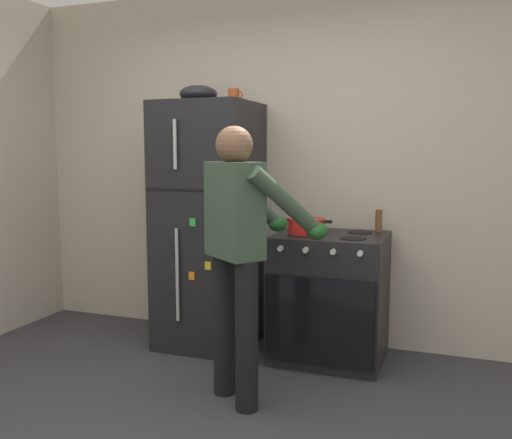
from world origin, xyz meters
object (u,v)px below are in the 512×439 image
Objects in this scene: red_pot at (307,226)px; person_cook at (241,239)px; pepper_mill at (379,221)px; stove_range at (329,297)px; refrigerator at (210,225)px; coffee_mug at (234,95)px; mixing_bowl at (198,94)px.

person_cook is at bearing -102.83° from red_pot.
person_cook is 1.22m from pepper_mill.
person_cook is at bearing -112.29° from stove_range.
stove_range is at bearing -0.62° from refrigerator.
refrigerator is 5.11× the size of red_pot.
mixing_bowl is at bearing -169.22° from coffee_mug.
mixing_bowl is (-1.00, 0.01, 1.44)m from stove_range.
coffee_mug is (-0.58, 0.10, 0.92)m from red_pot.
refrigerator is 1.24m from pepper_mill.
mixing_bowl reaches higher than pepper_mill.
coffee_mug is at bearing 10.78° from mixing_bowl.
coffee_mug is (-0.40, 0.89, 0.90)m from person_cook.
stove_range is at bearing 67.71° from person_cook.
refrigerator is 0.77m from red_pot.
coffee_mug is at bearing 175.34° from stove_range.
stove_range is 2.51× the size of red_pot.
stove_range is 0.64m from pepper_mill.
pepper_mill is (0.30, 0.21, 0.53)m from stove_range.
red_pot is at bearing -151.48° from pepper_mill.
refrigerator is 2.03× the size of stove_range.
stove_range is at bearing -4.66° from coffee_mug.
stove_range is at bearing -0.59° from mixing_bowl.
coffee_mug is 0.40× the size of mixing_bowl.
red_pot is at bearing -3.40° from mixing_bowl.
red_pot is 1.28× the size of mixing_bowl.
coffee_mug reaches higher than person_cook.
person_cook is at bearing -121.62° from pepper_mill.
red_pot is 3.17× the size of coffee_mug.
refrigerator reaches higher than stove_range.
red_pot reaches higher than stove_range.
pepper_mill reaches higher than red_pot.
stove_range is 1.75m from mixing_bowl.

